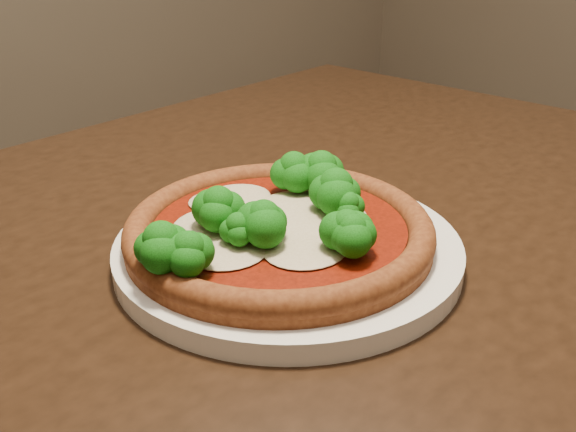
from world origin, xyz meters
TOP-DOWN VIEW (x-y plane):
  - dining_table at (-0.21, 0.01)m, footprint 1.32×1.07m
  - plate at (-0.23, -0.01)m, footprint 0.30×0.30m
  - pizza at (-0.24, -0.01)m, footprint 0.27×0.26m

SIDE VIEW (x-z plane):
  - dining_table at x=-0.21m, z-range 0.28..1.03m
  - plate at x=-0.23m, z-range 0.75..0.77m
  - pizza at x=-0.24m, z-range 0.75..0.82m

